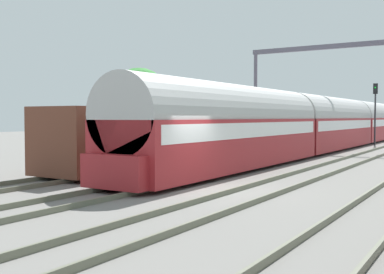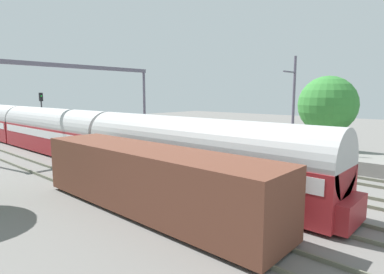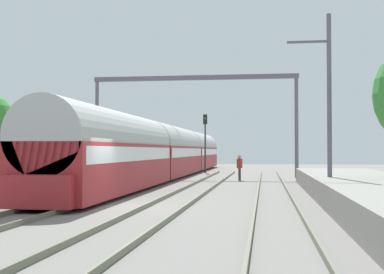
% 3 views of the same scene
% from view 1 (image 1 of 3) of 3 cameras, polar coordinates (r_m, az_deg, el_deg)
% --- Properties ---
extents(ground, '(120.00, 120.00, 0.00)m').
position_cam_1_polar(ground, '(16.33, 1.57, -6.23)').
color(ground, slate).
extents(track_far_west, '(1.52, 60.00, 0.16)m').
position_cam_1_polar(track_far_west, '(19.83, -13.10, -4.53)').
color(track_far_west, '#636553').
rests_on(track_far_west, ground).
extents(track_west, '(1.52, 60.00, 0.16)m').
position_cam_1_polar(track_west, '(17.35, -3.97, -5.45)').
color(track_west, '#636553').
rests_on(track_west, ground).
extents(track_east, '(1.52, 60.00, 0.16)m').
position_cam_1_polar(track_east, '(15.45, 7.81, -6.44)').
color(track_east, '#636553').
rests_on(track_east, ground).
extents(passenger_train, '(2.93, 49.20, 3.82)m').
position_cam_1_polar(passenger_train, '(37.42, 16.13, 1.57)').
color(passenger_train, maroon).
rests_on(passenger_train, ground).
extents(freight_car, '(2.80, 13.00, 2.70)m').
position_cam_1_polar(freight_car, '(23.41, -4.73, -0.01)').
color(freight_car, brown).
rests_on(freight_car, ground).
extents(railway_signal_far, '(0.36, 0.30, 5.36)m').
position_cam_1_polar(railway_signal_far, '(44.08, 21.09, 3.48)').
color(railway_signal_far, '#2D2D33').
rests_on(railway_signal_far, ground).
extents(catenary_gantry, '(15.97, 0.28, 7.86)m').
position_cam_1_polar(catenary_gantry, '(36.62, 18.92, 7.62)').
color(catenary_gantry, slate).
rests_on(catenary_gantry, ground).
extents(tree_west_background, '(4.08, 4.08, 5.80)m').
position_cam_1_polar(tree_west_background, '(32.60, -6.35, 4.66)').
color(tree_west_background, '#4C3826').
rests_on(tree_west_background, ground).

